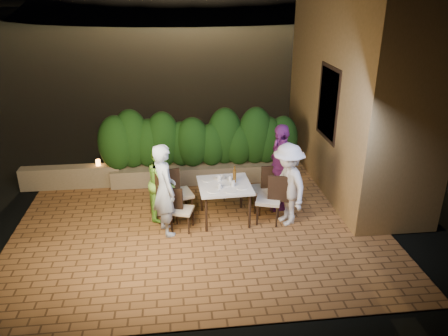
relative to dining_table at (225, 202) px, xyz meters
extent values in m
plane|color=black|center=(-0.50, -0.44, -0.40)|extent=(400.00, 400.00, 0.00)
cube|color=brown|center=(-0.50, 0.06, -0.45)|extent=(7.00, 6.00, 0.15)
cube|color=#9E763E|center=(3.10, 1.56, 2.12)|extent=(1.60, 5.00, 5.00)
cube|color=black|center=(2.32, 1.06, 1.62)|extent=(0.08, 1.00, 1.40)
cube|color=black|center=(2.31, 1.06, 1.62)|extent=(0.06, 1.15, 1.55)
cube|color=#7B6D4E|center=(-0.30, 1.86, -0.17)|extent=(4.20, 0.55, 0.40)
cube|color=#7B6D4E|center=(-3.30, 1.86, -0.12)|extent=(2.20, 0.30, 0.50)
ellipsoid|color=black|center=(1.50, 59.56, -4.38)|extent=(52.00, 40.00, 22.00)
cylinder|color=white|center=(-0.24, -0.26, 0.38)|extent=(0.23, 0.23, 0.01)
cylinder|color=white|center=(-0.31, 0.23, 0.38)|extent=(0.21, 0.21, 0.01)
cylinder|color=white|center=(0.30, -0.19, 0.38)|extent=(0.20, 0.20, 0.01)
cylinder|color=white|center=(0.25, 0.25, 0.38)|extent=(0.19, 0.19, 0.01)
cylinder|color=white|center=(0.02, 0.00, 0.38)|extent=(0.24, 0.24, 0.01)
cylinder|color=white|center=(0.08, -0.32, 0.38)|extent=(0.22, 0.22, 0.01)
cylinder|color=silver|center=(-0.11, -0.17, 0.43)|extent=(0.07, 0.07, 0.12)
cylinder|color=silver|center=(-0.08, 0.18, 0.43)|extent=(0.07, 0.07, 0.12)
cylinder|color=silver|center=(0.15, -0.10, 0.43)|extent=(0.07, 0.07, 0.11)
cylinder|color=silver|center=(0.13, 0.13, 0.43)|extent=(0.07, 0.07, 0.11)
imported|color=white|center=(-0.06, 0.26, 0.40)|extent=(0.24, 0.24, 0.04)
imported|color=#A3B7D2|center=(-1.13, -0.36, 0.50)|extent=(0.62, 0.74, 1.75)
imported|color=#7ED141|center=(-1.19, 0.26, 0.37)|extent=(0.73, 0.84, 1.49)
imported|color=silver|center=(1.16, -0.27, 0.44)|extent=(0.86, 1.17, 1.62)
imported|color=#73266F|center=(1.17, 0.37, 0.53)|extent=(0.51, 1.08, 1.80)
cylinder|color=orange|center=(-2.66, 1.86, 0.20)|extent=(0.10, 0.10, 0.14)
camera|label=1|loc=(-0.89, -7.51, 3.93)|focal=35.00mm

